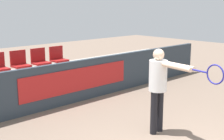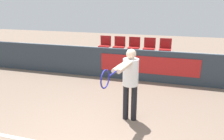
% 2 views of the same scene
% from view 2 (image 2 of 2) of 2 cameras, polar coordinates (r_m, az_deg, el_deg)
% --- Properties ---
extents(barrier_wall, '(11.88, 0.14, 1.07)m').
position_cam_2_polar(barrier_wall, '(7.55, 3.73, 1.50)').
color(barrier_wall, '#2D3842').
rests_on(barrier_wall, ground).
extents(bleacher_tier_front, '(11.48, 0.86, 0.35)m').
position_cam_2_polar(bleacher_tier_front, '(8.13, 4.36, 0.02)').
color(bleacher_tier_front, '#ADA89E').
rests_on(bleacher_tier_front, ground).
extents(bleacher_tier_middle, '(11.48, 0.86, 0.71)m').
position_cam_2_polar(bleacher_tier_middle, '(8.89, 5.54, 2.71)').
color(bleacher_tier_middle, '#ADA89E').
rests_on(bleacher_tier_middle, ground).
extents(stadium_chair_0, '(0.45, 0.37, 0.54)m').
position_cam_2_polar(stadium_chair_0, '(8.45, -3.58, 3.52)').
color(stadium_chair_0, '#333333').
rests_on(stadium_chair_0, bleacher_tier_front).
extents(stadium_chair_1, '(0.45, 0.37, 0.54)m').
position_cam_2_polar(stadium_chair_1, '(8.27, 0.43, 3.24)').
color(stadium_chair_1, '#333333').
rests_on(stadium_chair_1, bleacher_tier_front).
extents(stadium_chair_2, '(0.45, 0.37, 0.54)m').
position_cam_2_polar(stadium_chair_2, '(8.13, 4.59, 2.93)').
color(stadium_chair_2, '#333333').
rests_on(stadium_chair_2, bleacher_tier_front).
extents(stadium_chair_3, '(0.45, 0.37, 0.54)m').
position_cam_2_polar(stadium_chair_3, '(8.04, 8.88, 2.60)').
color(stadium_chair_3, '#333333').
rests_on(stadium_chair_3, bleacher_tier_front).
extents(stadium_chair_4, '(0.45, 0.37, 0.54)m').
position_cam_2_polar(stadium_chair_4, '(7.99, 13.24, 2.25)').
color(stadium_chair_4, '#333333').
rests_on(stadium_chair_4, bleacher_tier_front).
extents(stadium_chair_5, '(0.45, 0.37, 0.54)m').
position_cam_2_polar(stadium_chair_5, '(9.17, -1.80, 6.92)').
color(stadium_chair_5, '#333333').
rests_on(stadium_chair_5, bleacher_tier_middle).
extents(stadium_chair_6, '(0.45, 0.37, 0.54)m').
position_cam_2_polar(stadium_chair_6, '(9.01, 1.93, 6.72)').
color(stadium_chair_6, '#333333').
rests_on(stadium_chair_6, bleacher_tier_middle).
extents(stadium_chair_7, '(0.45, 0.37, 0.54)m').
position_cam_2_polar(stadium_chair_7, '(8.88, 5.79, 6.48)').
color(stadium_chair_7, '#333333').
rests_on(stadium_chair_7, bleacher_tier_middle).
extents(stadium_chair_8, '(0.45, 0.37, 0.54)m').
position_cam_2_polar(stadium_chair_8, '(8.79, 9.74, 6.21)').
color(stadium_chair_8, '#333333').
rests_on(stadium_chair_8, bleacher_tier_middle).
extents(stadium_chair_9, '(0.45, 0.37, 0.54)m').
position_cam_2_polar(stadium_chair_9, '(8.75, 13.74, 5.91)').
color(stadium_chair_9, '#333333').
rests_on(stadium_chair_9, bleacher_tier_middle).
extents(tennis_player, '(0.38, 1.58, 1.66)m').
position_cam_2_polar(tennis_player, '(4.71, 4.58, -2.06)').
color(tennis_player, black).
rests_on(tennis_player, ground).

